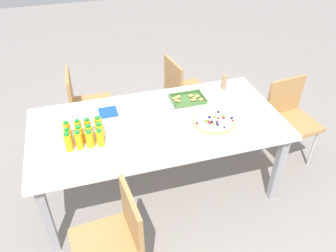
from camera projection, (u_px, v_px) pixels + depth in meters
ground_plane at (159, 185)px, 3.12m from camera, size 12.00×12.00×0.00m
party_table at (158, 128)px, 2.73m from camera, size 2.01×0.98×0.72m
chair_far_right at (183, 88)px, 3.56m from camera, size 0.46×0.46×0.83m
chair_end at (290, 115)px, 3.16m from camera, size 0.44×0.44×0.83m
chair_far_left at (85, 103)px, 3.34m from camera, size 0.41×0.41×0.83m
chair_near_left at (115, 238)px, 2.09m from camera, size 0.44×0.44×0.83m
juice_bottle_0 at (68, 142)px, 2.38m from camera, size 0.06×0.06×0.15m
juice_bottle_1 at (79, 140)px, 2.40m from camera, size 0.05×0.05×0.15m
juice_bottle_2 at (90, 139)px, 2.42m from camera, size 0.06×0.06×0.14m
juice_bottle_3 at (100, 138)px, 2.43m from camera, size 0.05×0.05×0.14m
juice_bottle_4 at (68, 137)px, 2.43m from camera, size 0.05×0.05×0.14m
juice_bottle_5 at (79, 135)px, 2.45m from camera, size 0.06×0.06×0.15m
juice_bottle_6 at (89, 133)px, 2.48m from camera, size 0.06×0.06×0.14m
juice_bottle_7 at (100, 131)px, 2.49m from camera, size 0.06×0.06×0.14m
juice_bottle_8 at (67, 130)px, 2.49m from camera, size 0.05×0.05×0.15m
juice_bottle_9 at (78, 129)px, 2.51m from camera, size 0.05×0.05×0.15m
juice_bottle_10 at (88, 127)px, 2.53m from camera, size 0.05×0.05×0.14m
juice_bottle_11 at (98, 125)px, 2.55m from camera, size 0.06×0.06×0.14m
fruit_pizza at (214, 121)px, 2.69m from camera, size 0.35×0.35×0.05m
snack_tray at (188, 99)px, 2.95m from camera, size 0.29×0.21×0.04m
plate_stack at (148, 126)px, 2.63m from camera, size 0.18×0.18×0.02m
napkin_stack at (108, 112)px, 2.80m from camera, size 0.15×0.15×0.01m
cardboard_tube at (224, 82)px, 3.07m from camera, size 0.04×0.04×0.15m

